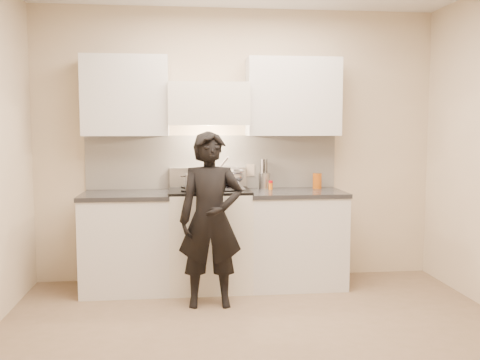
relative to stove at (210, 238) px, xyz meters
name	(u,v)px	position (x,y,z in m)	size (l,w,h in m)	color
ground_plane	(263,344)	(0.30, -1.42, -0.47)	(4.00, 4.00, 0.00)	#806750
room_shell	(249,118)	(0.24, -1.05, 1.12)	(4.04, 3.54, 2.70)	beige
stove	(210,238)	(0.00, 0.00, 0.00)	(0.76, 0.65, 0.96)	silver
counter_right	(295,238)	(0.83, 0.00, -0.01)	(0.92, 0.67, 0.92)	silver
counter_left	(127,241)	(-0.78, 0.00, -0.01)	(0.82, 0.67, 0.92)	silver
wok	(225,176)	(0.16, 0.14, 0.59)	(0.38, 0.46, 0.31)	silver
stock_pot	(197,182)	(-0.12, -0.14, 0.56)	(0.31, 0.24, 0.15)	silver
utensil_crock	(264,179)	(0.56, 0.24, 0.54)	(0.11, 0.11, 0.29)	#AAAAAA
spice_jar	(271,185)	(0.61, 0.13, 0.49)	(0.04, 0.04, 0.09)	orange
oil_glass	(317,181)	(1.08, 0.16, 0.52)	(0.09, 0.09, 0.15)	#A54B0E
person	(211,220)	(-0.02, -0.55, 0.27)	(0.55, 0.36, 1.50)	black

